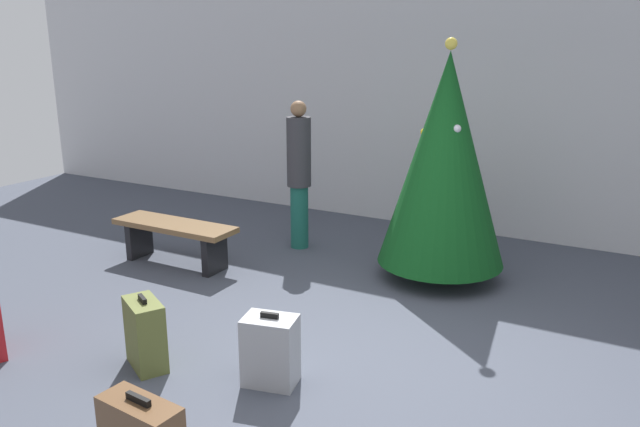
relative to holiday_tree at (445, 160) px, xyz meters
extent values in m
plane|color=#424754|center=(0.06, -2.12, -1.26)|extent=(16.00, 16.00, 0.00)
cube|color=silver|center=(0.06, 1.88, 0.53)|extent=(16.00, 0.20, 3.57)
cylinder|color=#4C3319|center=(0.00, 0.00, -1.16)|extent=(0.12, 0.12, 0.19)
cone|color=#0F4719|center=(0.00, 0.00, 0.00)|extent=(1.30, 1.30, 2.14)
sphere|color=#F2D84C|center=(0.00, 0.00, 1.13)|extent=(0.12, 0.12, 0.12)
sphere|color=red|center=(0.11, 0.37, -0.27)|extent=(0.08, 0.08, 0.08)
sphere|color=red|center=(-0.01, 0.36, -0.18)|extent=(0.08, 0.08, 0.08)
sphere|color=yellow|center=(-0.23, 0.01, 0.27)|extent=(0.08, 0.08, 0.08)
sphere|color=silver|center=(0.15, -0.15, 0.35)|extent=(0.08, 0.08, 0.08)
sphere|color=blue|center=(0.05, 0.12, 0.62)|extent=(0.08, 0.08, 0.08)
cube|color=brown|center=(-2.71, -1.01, -0.81)|extent=(1.46, 0.44, 0.06)
cube|color=black|center=(-3.26, -1.01, -1.05)|extent=(0.08, 0.35, 0.42)
cube|color=black|center=(-2.17, -1.01, -1.05)|extent=(0.08, 0.35, 0.42)
cylinder|color=#19594C|center=(-1.81, 0.17, -0.88)|extent=(0.21, 0.21, 0.76)
cylinder|color=#333338|center=(-1.81, 0.17, -0.09)|extent=(0.31, 0.31, 0.81)
sphere|color=#8C6647|center=(-1.81, 0.17, 0.41)|extent=(0.19, 0.19, 0.19)
cube|color=#9EA0A5|center=(-0.41, -2.61, -1.00)|extent=(0.43, 0.34, 0.52)
cube|color=black|center=(-0.41, -2.61, -0.72)|extent=(0.14, 0.06, 0.04)
cube|color=black|center=(-0.44, -3.85, -0.72)|extent=(0.18, 0.05, 0.04)
cube|color=#59602D|center=(-1.37, -2.86, -0.99)|extent=(0.45, 0.39, 0.54)
cube|color=black|center=(-1.37, -2.86, -0.70)|extent=(0.14, 0.09, 0.04)
camera|label=1|loc=(1.86, -5.98, 1.16)|focal=34.87mm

